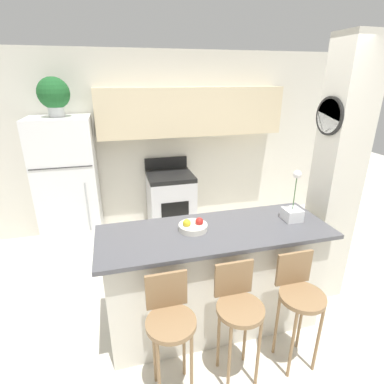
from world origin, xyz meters
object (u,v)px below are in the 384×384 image
(bar_stool_mid, at_px, (238,308))
(bar_stool_right, at_px, (299,296))
(bar_stool_left, at_px, (170,322))
(fruit_bowl, at_px, (193,226))
(refrigerator, at_px, (68,184))
(stove_range, at_px, (171,203))
(orchid_vase, at_px, (293,210))
(potted_plant_on_fridge, at_px, (54,95))

(bar_stool_mid, xyz_separation_m, bar_stool_right, (0.50, 0.00, 0.00))
(bar_stool_left, xyz_separation_m, fruit_bowl, (0.32, 0.58, 0.40))
(refrigerator, distance_m, stove_range, 1.43)
(stove_range, height_order, orchid_vase, orchid_vase)
(refrigerator, height_order, bar_stool_mid, refrigerator)
(stove_range, xyz_separation_m, potted_plant_on_fridge, (-1.37, 0.01, 1.54))
(potted_plant_on_fridge, bearing_deg, refrigerator, -58.64)
(stove_range, relative_size, bar_stool_mid, 1.13)
(potted_plant_on_fridge, distance_m, orchid_vase, 2.99)
(bar_stool_left, relative_size, fruit_bowl, 3.92)
(orchid_vase, bearing_deg, bar_stool_left, -156.37)
(stove_range, xyz_separation_m, bar_stool_left, (-0.47, -2.43, 0.17))
(stove_range, distance_m, orchid_vase, 2.13)
(bar_stool_right, xyz_separation_m, potted_plant_on_fridge, (-1.90, 2.44, 1.37))
(stove_range, distance_m, potted_plant_on_fridge, 2.06)
(refrigerator, xyz_separation_m, bar_stool_right, (1.90, -2.44, -0.24))
(bar_stool_mid, bearing_deg, bar_stool_left, 180.00)
(stove_range, height_order, bar_stool_left, stove_range)
(refrigerator, bearing_deg, bar_stool_right, -52.05)
(potted_plant_on_fridge, bearing_deg, bar_stool_mid, -60.16)
(refrigerator, xyz_separation_m, fruit_bowl, (1.21, -1.86, 0.16))
(stove_range, distance_m, bar_stool_mid, 2.43)
(bar_stool_mid, bearing_deg, stove_range, 90.75)
(bar_stool_left, relative_size, bar_stool_right, 1.00)
(stove_range, height_order, fruit_bowl, fruit_bowl)
(stove_range, bearing_deg, bar_stool_mid, -89.25)
(orchid_vase, relative_size, fruit_bowl, 1.92)
(bar_stool_right, bearing_deg, bar_stool_mid, 180.00)
(bar_stool_right, bearing_deg, bar_stool_left, 180.00)
(orchid_vase, distance_m, fruit_bowl, 0.91)
(stove_range, bearing_deg, potted_plant_on_fridge, 179.58)
(bar_stool_right, xyz_separation_m, orchid_vase, (0.22, 0.53, 0.47))
(bar_stool_mid, height_order, bar_stool_right, same)
(fruit_bowl, bearing_deg, orchid_vase, -2.84)
(potted_plant_on_fridge, xyz_separation_m, fruit_bowl, (1.21, -1.86, -0.97))
(refrigerator, bearing_deg, bar_stool_mid, -60.16)
(potted_plant_on_fridge, height_order, orchid_vase, potted_plant_on_fridge)
(orchid_vase, bearing_deg, bar_stool_mid, -143.40)
(bar_stool_left, bearing_deg, orchid_vase, 23.63)
(potted_plant_on_fridge, height_order, fruit_bowl, potted_plant_on_fridge)
(stove_range, xyz_separation_m, bar_stool_mid, (0.03, -2.43, 0.17))
(bar_stool_left, bearing_deg, refrigerator, 110.18)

